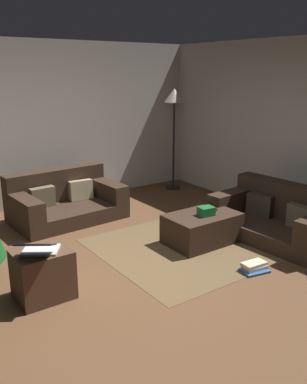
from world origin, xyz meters
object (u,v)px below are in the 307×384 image
at_px(corner_lamp, 174,104).
at_px(tv_remote, 211,209).
at_px(couch_left, 64,201).
at_px(side_table, 43,274).
at_px(couch_right, 278,218).
at_px(laptop, 39,248).
at_px(gift_box, 206,211).
at_px(book_stack, 254,267).
at_px(ottoman, 202,228).

bearing_deg(corner_lamp, tv_remote, -116.39).
relative_size(couch_left, side_table, 3.11).
distance_m(couch_right, laptop, 3.16).
height_order(couch_left, gift_box, couch_left).
height_order(couch_right, book_stack, couch_right).
relative_size(tv_remote, book_stack, 0.48).
bearing_deg(ottoman, couch_right, -25.18).
xyz_separation_m(couch_left, book_stack, (0.99, -2.82, -0.22)).
relative_size(couch_right, gift_box, 8.67).
xyz_separation_m(couch_left, gift_box, (1.07, -1.94, 0.17)).
xyz_separation_m(couch_right, side_table, (-3.10, 0.32, -0.03)).
distance_m(gift_box, corner_lamp, 2.88).
bearing_deg(tv_remote, corner_lamp, 47.29).
bearing_deg(book_stack, side_table, 158.68).
bearing_deg(ottoman, laptop, -175.41).
distance_m(gift_box, tv_remote, 0.24).
relative_size(couch_right, book_stack, 4.94).
relative_size(couch_left, book_stack, 4.89).
xyz_separation_m(gift_box, corner_lamp, (1.29, 2.31, 1.13)).
relative_size(couch_right, side_table, 3.15).
bearing_deg(couch_right, laptop, 81.26).
relative_size(couch_right, ottoman, 1.79).
relative_size(gift_box, side_table, 0.36).
xyz_separation_m(tv_remote, side_table, (-2.37, -0.19, -0.15)).
distance_m(tv_remote, corner_lamp, 2.71).
bearing_deg(ottoman, corner_lamp, 60.15).
bearing_deg(ottoman, book_stack, -93.85).
height_order(couch_left, tv_remote, couch_left).
distance_m(tv_remote, book_stack, 1.10).
relative_size(side_table, corner_lamp, 0.28).
relative_size(ottoman, book_stack, 2.77).
xyz_separation_m(ottoman, tv_remote, (0.21, 0.07, 0.20)).
distance_m(ottoman, corner_lamp, 2.94).
bearing_deg(gift_box, corner_lamp, 60.92).
bearing_deg(side_table, couch_right, -5.87).
xyz_separation_m(ottoman, corner_lamp, (1.30, 2.26, 1.37)).
bearing_deg(laptop, side_table, 56.16).
bearing_deg(corner_lamp, laptop, -145.13).
height_order(couch_right, gift_box, couch_right).
xyz_separation_m(couch_right, laptop, (-3.14, 0.27, 0.28)).
distance_m(couch_right, book_stack, 1.14).
distance_m(couch_left, couch_right, 3.06).
xyz_separation_m(gift_box, laptop, (-2.21, -0.12, 0.11)).
xyz_separation_m(book_stack, corner_lamp, (1.36, 3.20, 1.52)).
xyz_separation_m(couch_left, side_table, (-1.10, -2.01, -0.02)).
xyz_separation_m(ottoman, gift_box, (0.01, -0.05, 0.25)).
height_order(tv_remote, side_table, side_table).
bearing_deg(gift_box, laptop, -176.83).
bearing_deg(couch_left, ottoman, 116.04).
relative_size(book_stack, corner_lamp, 0.18).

